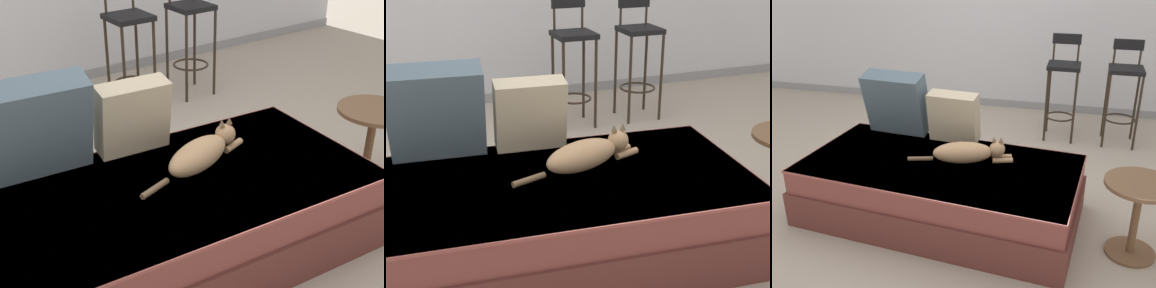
{
  "view_description": "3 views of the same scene",
  "coord_description": "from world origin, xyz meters",
  "views": [
    {
      "loc": [
        -1.23,
        -2.23,
        1.8
      ],
      "look_at": [
        0.15,
        -0.3,
        0.55
      ],
      "focal_mm": 50.0,
      "sensor_mm": 36.0,
      "label": 1
    },
    {
      "loc": [
        -0.73,
        -2.64,
        1.6
      ],
      "look_at": [
        0.15,
        -0.3,
        0.55
      ],
      "focal_mm": 50.0,
      "sensor_mm": 36.0,
      "label": 2
    },
    {
      "loc": [
        0.9,
        -3.11,
        1.82
      ],
      "look_at": [
        0.15,
        -0.3,
        0.55
      ],
      "focal_mm": 42.0,
      "sensor_mm": 36.0,
      "label": 3
    }
  ],
  "objects": [
    {
      "name": "bar_stool_by_doorway",
      "position": [
        1.32,
        1.37,
        0.61
      ],
      "size": [
        0.32,
        0.32,
        1.03
      ],
      "color": "#2D2319",
      "rests_on": "ground"
    },
    {
      "name": "side_table",
      "position": [
        1.32,
        -0.52,
        0.34
      ],
      "size": [
        0.44,
        0.44,
        0.52
      ],
      "color": "brown",
      "rests_on": "ground"
    },
    {
      "name": "cat",
      "position": [
        0.18,
        -0.34,
        0.51
      ],
      "size": [
        0.73,
        0.3,
        0.19
      ],
      "color": "tan",
      "rests_on": "couch"
    },
    {
      "name": "throw_pillow_corner",
      "position": [
        -0.5,
        0.05,
        0.69
      ],
      "size": [
        0.51,
        0.33,
        0.52
      ],
      "color": "#4C6070",
      "rests_on": "couch"
    },
    {
      "name": "bar_stool_near_window",
      "position": [
        0.73,
        1.37,
        0.61
      ],
      "size": [
        0.32,
        0.32,
        1.05
      ],
      "color": "#2D2319",
      "rests_on": "ground"
    },
    {
      "name": "ground_plane",
      "position": [
        0.0,
        0.0,
        0.0
      ],
      "size": [
        16.0,
        16.0,
        0.0
      ],
      "primitive_type": "plane",
      "color": "#A89E8E",
      "rests_on": "ground"
    },
    {
      "name": "couch",
      "position": [
        0.0,
        -0.4,
        0.22
      ],
      "size": [
        2.04,
        1.18,
        0.43
      ],
      "color": "brown",
      "rests_on": "ground"
    },
    {
      "name": "wall_baseboard_trim",
      "position": [
        0.0,
        2.2,
        0.04
      ],
      "size": [
        8.0,
        0.02,
        0.09
      ],
      "primitive_type": "cube",
      "color": "gray",
      "rests_on": "ground"
    },
    {
      "name": "throw_pillow_middle",
      "position": [
        -0.01,
        0.01,
        0.63
      ],
      "size": [
        0.4,
        0.23,
        0.4
      ],
      "color": "beige",
      "rests_on": "couch"
    }
  ]
}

